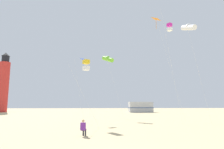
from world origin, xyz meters
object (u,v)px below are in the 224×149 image
(kite_tube_lime, at_px, (108,59))
(kite_tube_white, at_px, (189,27))
(kite_diamond_blue, at_px, (84,62))
(kite_box_gold, at_px, (86,65))
(lighthouse_distant, at_px, (4,84))
(kite_flyer_standing, at_px, (83,127))
(kite_box_magenta, at_px, (170,27))
(rv_van_silver, at_px, (141,107))
(kite_diamond_orange, at_px, (157,23))

(kite_tube_lime, bearing_deg, kite_tube_white, -40.76)
(kite_diamond_blue, distance_m, kite_tube_lime, 6.62)
(kite_box_gold, distance_m, lighthouse_distant, 43.93)
(kite_flyer_standing, relative_size, kite_box_magenta, 0.08)
(kite_diamond_blue, relative_size, kite_box_gold, 1.22)
(lighthouse_distant, bearing_deg, kite_tube_lime, -42.55)
(rv_van_silver, bearing_deg, kite_diamond_blue, -120.95)
(kite_diamond_blue, height_order, kite_box_gold, kite_diamond_blue)
(lighthouse_distant, bearing_deg, kite_flyer_standing, -59.86)
(kite_flyer_standing, height_order, kite_tube_lime, kite_tube_lime)
(kite_flyer_standing, bearing_deg, kite_box_magenta, -118.95)
(kite_flyer_standing, bearing_deg, rv_van_silver, -94.77)
(kite_box_gold, bearing_deg, kite_box_magenta, 26.63)
(kite_flyer_standing, bearing_deg, kite_diamond_blue, -72.16)
(kite_diamond_orange, height_order, lighthouse_distant, lighthouse_distant)
(kite_tube_white, xyz_separation_m, lighthouse_distant, (-37.60, 33.96, -4.19))
(kite_tube_white, bearing_deg, rv_van_silver, 89.35)
(kite_flyer_standing, bearing_deg, kite_tube_white, -131.01)
(kite_box_magenta, relative_size, kite_diamond_orange, 1.14)
(kite_tube_white, height_order, kite_diamond_blue, kite_tube_white)
(kite_box_magenta, xyz_separation_m, kite_diamond_orange, (-3.70, -5.64, -1.92))
(kite_diamond_orange, xyz_separation_m, kite_tube_white, (4.81, 2.06, 0.54))
(kite_tube_white, height_order, rv_van_silver, kite_tube_white)
(kite_tube_white, height_order, lighthouse_distant, lighthouse_distant)
(kite_box_magenta, bearing_deg, kite_tube_lime, 150.61)
(kite_flyer_standing, relative_size, kite_tube_white, 0.09)
(kite_box_magenta, distance_m, kite_diamond_orange, 7.01)
(kite_box_magenta, height_order, kite_tube_lime, kite_box_magenta)
(kite_diamond_blue, bearing_deg, kite_tube_lime, 55.30)
(rv_van_silver, bearing_deg, kite_tube_lime, -119.04)
(kite_box_magenta, xyz_separation_m, kite_diamond_blue, (-12.44, -0.31, -5.45))
(kite_flyer_standing, xyz_separation_m, rv_van_silver, (13.03, 38.73, 0.78))
(kite_box_magenta, distance_m, kite_tube_lime, 10.78)
(kite_tube_white, distance_m, kite_tube_lime, 13.29)
(kite_flyer_standing, height_order, rv_van_silver, rv_van_silver)
(kite_box_gold, xyz_separation_m, kite_tube_lime, (3.02, 10.88, 3.26))
(kite_diamond_orange, height_order, kite_box_gold, kite_diamond_orange)
(kite_tube_white, relative_size, kite_box_gold, 1.83)
(lighthouse_distant, xyz_separation_m, rv_van_silver, (37.94, -4.18, -6.45))
(kite_box_gold, distance_m, rv_van_silver, 35.12)
(kite_diamond_blue, bearing_deg, kite_flyer_standing, -85.98)
(kite_box_magenta, height_order, kite_diamond_orange, kite_box_magenta)
(kite_diamond_orange, height_order, kite_tube_lime, kite_diamond_orange)
(kite_tube_white, relative_size, kite_diamond_blue, 1.50)
(kite_diamond_orange, height_order, rv_van_silver, kite_diamond_orange)
(lighthouse_distant, bearing_deg, rv_van_silver, -6.28)
(kite_box_magenta, xyz_separation_m, lighthouse_distant, (-36.50, 30.38, -5.57))
(lighthouse_distant, height_order, rv_van_silver, lighthouse_distant)
(kite_diamond_orange, distance_m, kite_diamond_blue, 10.83)
(kite_flyer_standing, relative_size, kite_diamond_orange, 0.09)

